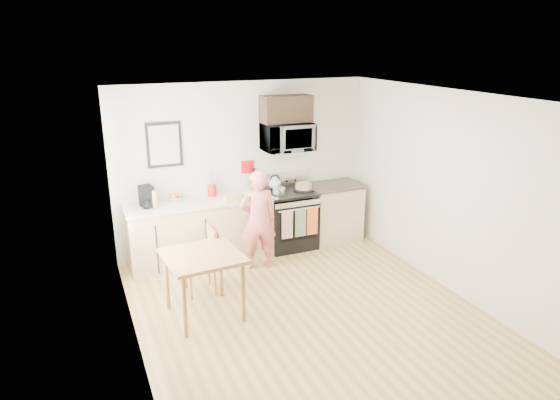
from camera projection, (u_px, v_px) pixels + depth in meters
name	position (u px, v px, depth m)	size (l,w,h in m)	color
floor	(308.00, 313.00, 6.09)	(4.60, 4.60, 0.00)	olive
back_wall	(244.00, 167.00, 7.70)	(4.00, 0.04, 2.60)	silver
front_wall	(449.00, 307.00, 3.68)	(4.00, 0.04, 2.60)	silver
left_wall	(130.00, 238.00, 4.94)	(0.04, 4.60, 2.60)	silver
right_wall	(449.00, 192.00, 6.44)	(0.04, 4.60, 2.60)	silver
ceiling	(313.00, 97.00, 5.29)	(4.00, 4.60, 0.04)	white
window	(122.00, 192.00, 5.58)	(0.06, 1.40, 1.50)	silver
cabinet_left	(201.00, 232.00, 7.40)	(2.10, 0.60, 0.90)	tan
countertop_left	(199.00, 202.00, 7.26)	(2.14, 0.64, 0.04)	beige
cabinet_right	(333.00, 213.00, 8.23)	(0.84, 0.60, 0.90)	tan
countertop_right	(334.00, 185.00, 8.09)	(0.88, 0.64, 0.04)	black
range	(289.00, 220.00, 7.92)	(0.76, 0.70, 1.16)	black
microwave	(287.00, 137.00, 7.60)	(0.76, 0.51, 0.42)	silver
upper_cabinet	(286.00, 109.00, 7.51)	(0.76, 0.35, 0.40)	black
wall_art	(164.00, 145.00, 7.09)	(0.50, 0.04, 0.65)	black
wall_trivet	(247.00, 167.00, 7.71)	(0.20, 0.02, 0.20)	#BA100F
person	(258.00, 220.00, 7.10)	(0.53, 0.35, 1.46)	#C63638
dining_table	(203.00, 262.00, 5.82)	(0.85, 0.85, 0.80)	brown
chair	(208.00, 251.00, 6.46)	(0.42, 0.38, 0.89)	brown
knife_block	(255.00, 182.00, 7.75)	(0.11, 0.15, 0.24)	brown
utensil_crock	(212.00, 186.00, 7.43)	(0.13, 0.13, 0.40)	#BA100F
fruit_bowl	(176.00, 197.00, 7.28)	(0.28, 0.28, 0.11)	silver
milk_carton	(153.00, 198.00, 6.96)	(0.09, 0.09, 0.25)	tan
coffee_maker	(147.00, 197.00, 6.96)	(0.20, 0.27, 0.30)	black
bread_bag	(234.00, 198.00, 7.21)	(0.28, 0.13, 0.10)	tan
cake	(304.00, 187.00, 7.82)	(0.31, 0.31, 0.10)	black
kettle	(275.00, 183.00, 7.84)	(0.19, 0.19, 0.24)	silver
pot	(279.00, 191.00, 7.59)	(0.20, 0.32, 0.10)	silver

